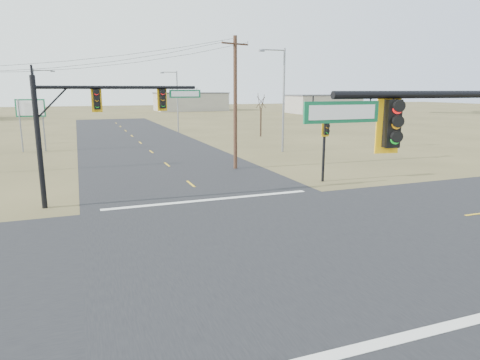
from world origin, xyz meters
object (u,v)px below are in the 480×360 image
Objects in this scene: streetlight_c at (38,102)px; bare_tree_c at (261,101)px; streetlight_b at (176,98)px; pedestal_signal_ne at (326,134)px; mast_arm_far at (98,112)px; utility_pole_near at (235,102)px; streetlight_a at (282,95)px; highway_sign at (31,114)px.

bare_tree_c is at bearing -17.95° from streetlight_c.
streetlight_b is at bearing 10.01° from streetlight_c.
bare_tree_c reaches higher than pedestal_signal_ne.
bare_tree_c is at bearing 46.55° from mast_arm_far.
pedestal_signal_ne is 8.08m from utility_pole_near.
streetlight_b is (-5.34, 23.83, -0.73)m from streetlight_a.
utility_pole_near is 24.07m from bare_tree_c.
utility_pole_near is (-3.97, 6.74, 2.00)m from pedestal_signal_ne.
bare_tree_c is (27.00, -2.27, -0.05)m from streetlight_c.
bare_tree_c is (7.42, 27.94, 1.48)m from pedestal_signal_ne.
streetlight_c is at bearing -175.28° from streetlight_b.
utility_pole_near is 1.68× the size of bare_tree_c.
highway_sign is 25.11m from streetlight_a.
streetlight_b reaches higher than bare_tree_c.
bare_tree_c is (3.84, 13.94, -0.94)m from streetlight_a.
streetlight_a reaches higher than streetlight_b.
streetlight_a is at bearing -105.42° from bare_tree_c.
streetlight_b reaches higher than highway_sign.
mast_arm_far is 1.68× the size of highway_sign.
streetlight_c is at bearing 129.58° from streetlight_a.
streetlight_b is at bearing 87.19° from streetlight_a.
streetlight_b is at bearing 96.99° from pedestal_signal_ne.
utility_pole_near reaches higher than streetlight_b.
pedestal_signal_ne is at bearing -104.88° from bare_tree_c.
streetlight_b is 19.38m from streetlight_c.
utility_pole_near is at bearing -118.25° from bare_tree_c.
streetlight_b is (2.21, 31.09, -0.31)m from utility_pole_near.
streetlight_c is at bearing 93.66° from mast_arm_far.
highway_sign is at bearing 96.95° from mast_arm_far.
mast_arm_far is 0.88× the size of streetlight_a.
mast_arm_far is 23.10m from streetlight_a.
mast_arm_far is 12.70m from utility_pole_near.
highway_sign is at bearing 143.41° from streetlight_a.
pedestal_signal_ne is 0.85× the size of highway_sign.
streetlight_c is (0.20, 7.17, 1.01)m from highway_sign.
utility_pole_near reaches higher than bare_tree_c.
streetlight_b is at bearing 132.87° from bare_tree_c.
pedestal_signal_ne is at bearing -39.11° from highway_sign.
pedestal_signal_ne is at bearing -4.06° from mast_arm_far.
streetlight_a is at bearing -48.13° from streetlight_c.
highway_sign is 27.65m from bare_tree_c.
streetlight_a reaches higher than pedestal_signal_ne.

